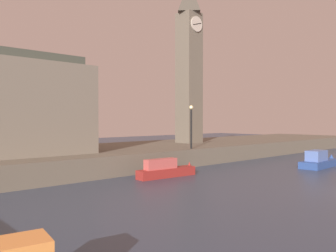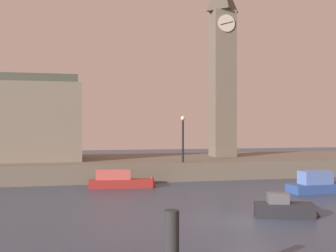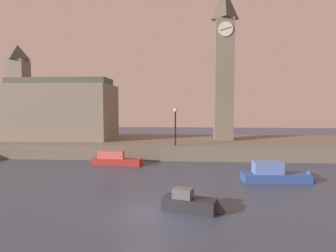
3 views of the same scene
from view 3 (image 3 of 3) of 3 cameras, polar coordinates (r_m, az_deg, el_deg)
The scene contains 8 objects.
ground_plane at distance 15.46m, azimuth -4.25°, elevation -16.83°, with size 120.00×120.00×0.00m, color #384256.
far_embankment at distance 34.68m, azimuth 0.52°, elevation -3.88°, with size 70.00×12.00×1.50m, color #6B6051.
clock_tower at distance 35.13m, azimuth 10.99°, elevation 12.15°, with size 2.35×2.39×17.47m.
parliament_hall at distance 37.81m, azimuth -20.91°, elevation 3.23°, with size 12.67×6.88×11.42m.
streetlamp at distance 28.99m, azimuth 1.46°, elevation 0.72°, with size 0.36×0.36×3.74m.
boat_tour_blue at distance 22.93m, azimuth 21.71°, elevation -8.99°, with size 5.54×1.81×1.72m.
boat_barge_dark at distance 15.68m, azimuth 5.18°, elevation -14.90°, with size 3.48×1.83×1.19m.
boat_dinghy_red at distance 27.37m, azimuth -9.52°, elevation -6.64°, with size 5.01×1.28×1.55m.
Camera 3 is at (2.11, -14.29, 5.48)m, focal length 30.91 mm.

